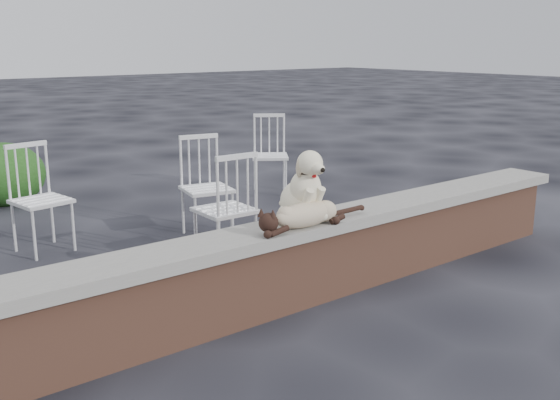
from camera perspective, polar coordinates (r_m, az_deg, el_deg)
ground at (r=4.51m, az=-0.38°, el=-9.52°), size 60.00×60.00×0.00m
brick_wall at (r=4.42m, az=-0.39°, el=-6.54°), size 6.00×0.30×0.50m
capstone at (r=4.33m, az=-0.39°, el=-2.94°), size 6.20×0.40×0.08m
dog at (r=4.44m, az=1.79°, el=1.42°), size 0.36×0.46×0.51m
cat at (r=4.31m, az=2.25°, el=-1.16°), size 1.13×0.33×0.19m
chair_a at (r=5.92m, az=-20.35°, el=0.08°), size 0.64×0.64×0.94m
chair_d at (r=7.73m, az=-0.89°, el=4.02°), size 0.78×0.78×0.94m
chair_c at (r=5.27m, az=-4.90°, el=-0.70°), size 0.57×0.57×0.94m
chair_b at (r=6.04m, az=-6.48°, el=1.12°), size 0.67×0.67×0.94m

